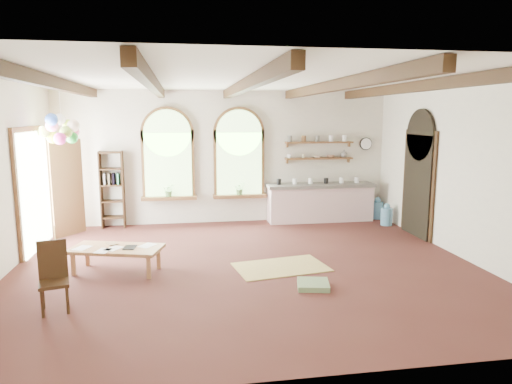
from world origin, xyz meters
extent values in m
plane|color=#4C241F|center=(0.00, 0.00, 0.00)|extent=(8.00, 8.00, 0.00)
cube|color=brown|center=(-1.40, 3.44, 1.45)|extent=(1.24, 0.08, 1.64)
cylinder|color=brown|center=(-1.40, 3.44, 2.20)|extent=(1.24, 0.08, 1.24)
cube|color=#9CCF7C|center=(-1.40, 3.40, 1.45)|extent=(1.10, 0.04, 1.50)
cube|color=brown|center=(-1.40, 3.35, 0.66)|extent=(1.30, 0.28, 0.08)
cube|color=brown|center=(0.30, 3.44, 1.45)|extent=(1.24, 0.08, 1.64)
cylinder|color=brown|center=(0.30, 3.44, 2.20)|extent=(1.24, 0.08, 1.24)
cube|color=#9CCF7C|center=(0.30, 3.40, 1.45)|extent=(1.10, 0.04, 1.50)
cube|color=brown|center=(0.30, 3.35, 0.66)|extent=(1.30, 0.28, 0.08)
cube|color=brown|center=(-3.95, 1.80, 1.15)|extent=(0.10, 1.90, 2.50)
cube|color=black|center=(3.95, 1.50, 1.10)|extent=(0.10, 1.30, 2.40)
cube|color=beige|center=(2.30, 3.20, 0.43)|extent=(2.60, 0.55, 0.86)
cube|color=slate|center=(2.30, 3.20, 0.90)|extent=(2.68, 0.62, 0.08)
cube|color=brown|center=(2.30, 3.38, 1.55)|extent=(1.70, 0.24, 0.04)
cube|color=brown|center=(2.30, 3.38, 1.95)|extent=(1.70, 0.24, 0.04)
cylinder|color=black|center=(3.55, 3.45, 1.90)|extent=(0.32, 0.04, 0.32)
cube|color=#331F10|center=(-2.95, 3.32, 0.90)|extent=(0.03, 0.32, 1.80)
cube|color=#331F10|center=(-2.45, 3.32, 0.90)|extent=(0.03, 0.32, 1.80)
cube|color=tan|center=(-2.20, 0.08, 0.40)|extent=(1.63, 1.07, 0.06)
cube|color=tan|center=(-2.88, 0.02, 0.19)|extent=(0.07, 0.07, 0.38)
cube|color=tan|center=(-1.65, -0.33, 0.19)|extent=(0.07, 0.07, 0.38)
cube|color=tan|center=(-2.75, 0.49, 0.19)|extent=(0.07, 0.07, 0.38)
cube|color=tan|center=(-1.52, 0.14, 0.19)|extent=(0.07, 0.07, 0.38)
cube|color=#331F10|center=(-2.80, -1.42, 0.39)|extent=(0.45, 0.45, 0.04)
cube|color=#331F10|center=(-2.84, -1.26, 0.67)|extent=(0.37, 0.13, 0.55)
cube|color=tan|center=(0.58, -0.15, 0.01)|extent=(1.69, 1.21, 0.02)
cube|color=#6B855B|center=(0.87, -1.13, 0.04)|extent=(0.57, 0.57, 0.08)
cylinder|color=#5591B7|center=(3.75, 2.50, 0.21)|extent=(0.28, 0.28, 0.42)
sphere|color=#5591B7|center=(3.75, 2.50, 0.46)|extent=(0.15, 0.15, 0.15)
cylinder|color=#5591B7|center=(3.82, 3.20, 0.22)|extent=(0.29, 0.29, 0.43)
sphere|color=#5591B7|center=(3.82, 3.20, 0.48)|extent=(0.15, 0.15, 0.15)
cylinder|color=white|center=(-3.40, 1.98, 2.78)|extent=(0.01, 0.01, 0.85)
sphere|color=#21902F|center=(-3.23, 2.03, 2.17)|extent=(0.24, 0.24, 0.24)
sphere|color=#FF5490|center=(-3.23, 2.18, 2.29)|extent=(0.24, 0.24, 0.24)
sphere|color=#ABE430|center=(-3.34, 2.32, 2.41)|extent=(0.24, 0.24, 0.24)
sphere|color=white|center=(-3.47, 2.15, 2.53)|extent=(0.24, 0.24, 0.24)
sphere|color=#C7EF25|center=(-3.61, 2.13, 2.17)|extent=(0.24, 0.24, 0.24)
sphere|color=#93B04B|center=(-3.74, 1.99, 2.29)|extent=(0.24, 0.24, 0.24)
sphere|color=pink|center=(-3.55, 1.89, 2.41)|extent=(0.24, 0.24, 0.24)
sphere|color=blue|center=(-3.51, 1.75, 2.53)|extent=(0.24, 0.24, 0.24)
sphere|color=#FD38A9|center=(-3.36, 1.65, 2.17)|extent=(0.24, 0.24, 0.24)
sphere|color=#92C645|center=(-3.29, 1.85, 2.29)|extent=(0.24, 0.24, 0.24)
sphere|color=beige|center=(-3.15, 1.91, 2.41)|extent=(0.24, 0.24, 0.24)
imported|color=olive|center=(-2.36, 0.25, 0.44)|extent=(0.24, 0.27, 0.02)
cube|color=black|center=(-1.97, 0.02, 0.43)|extent=(0.22, 0.30, 0.01)
imported|color=#598C4C|center=(-1.40, 3.32, 0.85)|extent=(0.27, 0.23, 0.30)
imported|color=#598C4C|center=(0.30, 3.32, 0.85)|extent=(0.27, 0.23, 0.30)
imported|color=white|center=(1.55, 3.38, 1.62)|extent=(0.12, 0.10, 0.10)
imported|color=beige|center=(1.90, 3.38, 1.62)|extent=(0.10, 0.10, 0.09)
imported|color=beige|center=(2.25, 3.38, 1.60)|extent=(0.22, 0.22, 0.05)
imported|color=#8C664C|center=(2.60, 3.38, 1.60)|extent=(0.20, 0.20, 0.06)
imported|color=slate|center=(2.95, 3.38, 1.67)|extent=(0.18, 0.18, 0.19)
camera|label=1|loc=(-1.06, -7.57, 2.60)|focal=32.00mm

